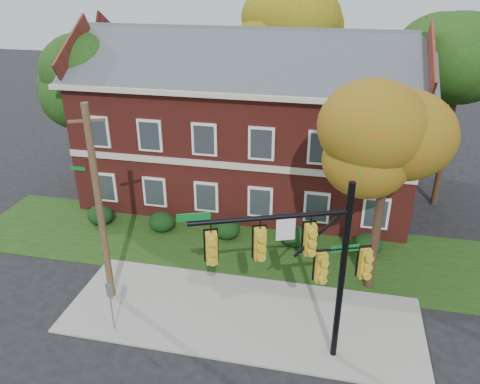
% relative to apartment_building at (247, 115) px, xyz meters
% --- Properties ---
extents(ground, '(120.00, 120.00, 0.00)m').
position_rel_apartment_building_xyz_m(ground, '(2.00, -11.95, -4.99)').
color(ground, black).
rests_on(ground, ground).
extents(sidewalk, '(14.00, 5.00, 0.08)m').
position_rel_apartment_building_xyz_m(sidewalk, '(2.00, -10.95, -4.95)').
color(sidewalk, gray).
rests_on(sidewalk, ground).
extents(grass_strip, '(30.00, 6.00, 0.04)m').
position_rel_apartment_building_xyz_m(grass_strip, '(2.00, -5.95, -4.97)').
color(grass_strip, '#193811').
rests_on(grass_strip, ground).
extents(apartment_building, '(18.80, 8.80, 9.74)m').
position_rel_apartment_building_xyz_m(apartment_building, '(0.00, 0.00, 0.00)').
color(apartment_building, maroon).
rests_on(apartment_building, ground).
extents(hedge_far_left, '(1.40, 1.26, 1.05)m').
position_rel_apartment_building_xyz_m(hedge_far_left, '(-7.00, -5.25, -4.46)').
color(hedge_far_left, black).
rests_on(hedge_far_left, ground).
extents(hedge_left, '(1.40, 1.26, 1.05)m').
position_rel_apartment_building_xyz_m(hedge_left, '(-3.50, -5.25, -4.46)').
color(hedge_left, black).
rests_on(hedge_left, ground).
extents(hedge_center, '(1.40, 1.26, 1.05)m').
position_rel_apartment_building_xyz_m(hedge_center, '(0.00, -5.25, -4.46)').
color(hedge_center, black).
rests_on(hedge_center, ground).
extents(hedge_right, '(1.40, 1.26, 1.05)m').
position_rel_apartment_building_xyz_m(hedge_right, '(3.50, -5.25, -4.46)').
color(hedge_right, black).
rests_on(hedge_right, ground).
extents(hedge_far_right, '(1.40, 1.26, 1.05)m').
position_rel_apartment_building_xyz_m(hedge_far_right, '(7.00, -5.25, -4.46)').
color(hedge_far_right, black).
rests_on(hedge_far_right, ground).
extents(tree_near_right, '(4.50, 4.25, 8.58)m').
position_rel_apartment_building_xyz_m(tree_near_right, '(7.22, -8.09, 1.68)').
color(tree_near_right, black).
rests_on(tree_near_right, ground).
extents(tree_left_rear, '(5.40, 5.10, 8.88)m').
position_rel_apartment_building_xyz_m(tree_left_rear, '(-9.73, -1.12, 1.69)').
color(tree_left_rear, black).
rests_on(tree_left_rear, ground).
extents(tree_right_rear, '(6.30, 5.95, 10.62)m').
position_rel_apartment_building_xyz_m(tree_right_rear, '(11.31, 0.86, 3.13)').
color(tree_right_rear, black).
rests_on(tree_right_rear, ground).
extents(tree_far_rear, '(6.84, 6.46, 11.52)m').
position_rel_apartment_building_xyz_m(tree_far_rear, '(1.34, 7.84, 3.86)').
color(tree_far_rear, black).
rests_on(tree_far_rear, ground).
extents(traffic_signal, '(5.78, 2.38, 6.85)m').
position_rel_apartment_building_xyz_m(traffic_signal, '(4.49, -12.87, -0.73)').
color(traffic_signal, gray).
rests_on(traffic_signal, ground).
extents(utility_pole, '(1.21, 0.63, 8.32)m').
position_rel_apartment_building_xyz_m(utility_pole, '(-3.60, -10.91, -0.77)').
color(utility_pole, '#493122').
rests_on(utility_pole, ground).
extents(sign_post, '(0.30, 0.16, 2.16)m').
position_rel_apartment_building_xyz_m(sign_post, '(-2.58, -12.80, -3.52)').
color(sign_post, slate).
rests_on(sign_post, ground).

